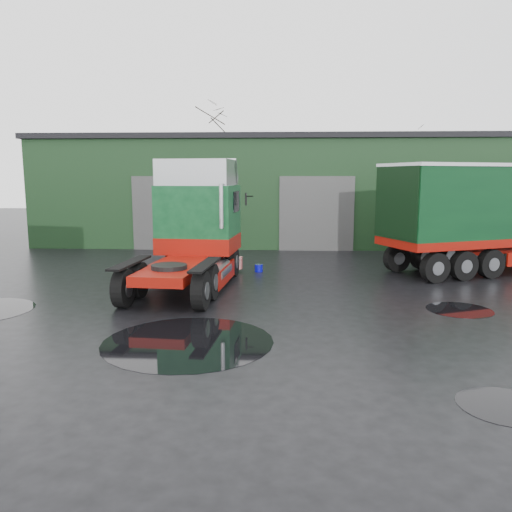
{
  "coord_description": "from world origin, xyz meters",
  "views": [
    {
      "loc": [
        0.0,
        -12.99,
        3.95
      ],
      "look_at": [
        -0.66,
        1.18,
        1.7
      ],
      "focal_mm": 35.0,
      "sensor_mm": 36.0,
      "label": 1
    }
  ],
  "objects_px": {
    "tree_back_b": "(398,180)",
    "wash_bucket": "(259,268)",
    "warehouse": "(310,189)",
    "hero_tractor": "(184,224)",
    "tree_back_a": "(209,168)"
  },
  "relations": [
    {
      "from": "tree_back_b",
      "to": "wash_bucket",
      "type": "bearing_deg",
      "value": -115.92
    },
    {
      "from": "warehouse",
      "to": "tree_back_b",
      "type": "xyz_separation_m",
      "value": [
        8.0,
        10.0,
        0.59
      ]
    },
    {
      "from": "hero_tractor",
      "to": "wash_bucket",
      "type": "relative_size",
      "value": 22.71
    },
    {
      "from": "warehouse",
      "to": "hero_tractor",
      "type": "bearing_deg",
      "value": -108.54
    },
    {
      "from": "wash_bucket",
      "to": "hero_tractor",
      "type": "bearing_deg",
      "value": -125.12
    },
    {
      "from": "tree_back_a",
      "to": "hero_tractor",
      "type": "bearing_deg",
      "value": -84.04
    },
    {
      "from": "hero_tractor",
      "to": "wash_bucket",
      "type": "height_order",
      "value": "hero_tractor"
    },
    {
      "from": "wash_bucket",
      "to": "tree_back_b",
      "type": "relative_size",
      "value": 0.04
    },
    {
      "from": "warehouse",
      "to": "hero_tractor",
      "type": "height_order",
      "value": "warehouse"
    },
    {
      "from": "wash_bucket",
      "to": "tree_back_b",
      "type": "bearing_deg",
      "value": 64.08
    },
    {
      "from": "tree_back_b",
      "to": "warehouse",
      "type": "bearing_deg",
      "value": -128.66
    },
    {
      "from": "warehouse",
      "to": "tree_back_a",
      "type": "relative_size",
      "value": 3.41
    },
    {
      "from": "warehouse",
      "to": "wash_bucket",
      "type": "distance_m",
      "value": 13.01
    },
    {
      "from": "hero_tractor",
      "to": "wash_bucket",
      "type": "distance_m",
      "value": 4.79
    },
    {
      "from": "tree_back_b",
      "to": "tree_back_a",
      "type": "bearing_deg",
      "value": 180.0
    }
  ]
}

